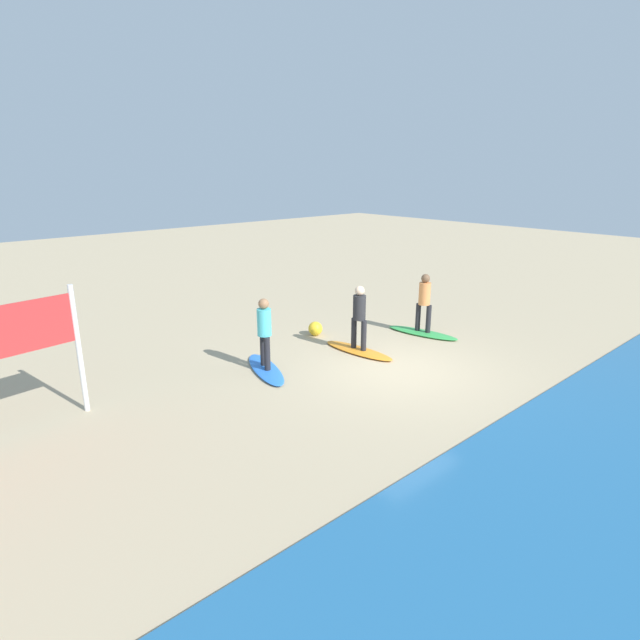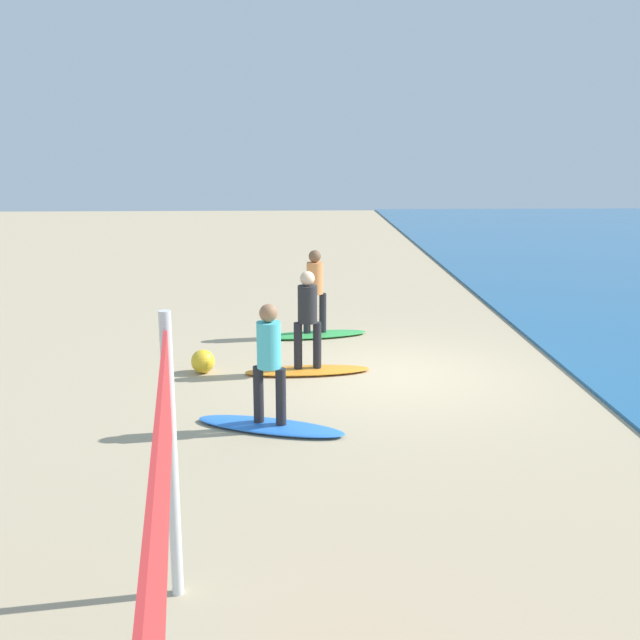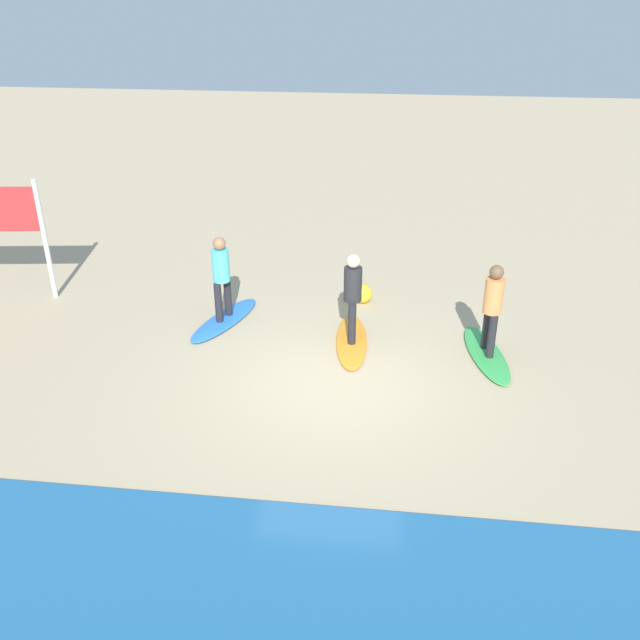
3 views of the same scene
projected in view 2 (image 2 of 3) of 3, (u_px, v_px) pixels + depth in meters
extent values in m
plane|color=tan|center=(390.00, 375.00, 12.54)|extent=(60.00, 60.00, 0.00)
ellipsoid|color=green|center=(315.00, 334.00, 14.99)|extent=(0.94, 2.17, 0.09)
cylinder|color=#232328|center=(323.00, 313.00, 14.93)|extent=(0.14, 0.14, 0.78)
cylinder|color=#232328|center=(307.00, 314.00, 14.86)|extent=(0.14, 0.14, 0.78)
cylinder|color=#E58C4C|center=(315.00, 278.00, 14.73)|extent=(0.32, 0.32, 0.62)
sphere|color=brown|center=(315.00, 256.00, 14.63)|extent=(0.24, 0.24, 0.24)
ellipsoid|color=orange|center=(308.00, 370.00, 12.66)|extent=(0.72, 2.14, 0.09)
cylinder|color=#232328|center=(317.00, 345.00, 12.57)|extent=(0.14, 0.14, 0.78)
cylinder|color=#232328|center=(298.00, 346.00, 12.54)|extent=(0.14, 0.14, 0.78)
cylinder|color=#262628|center=(307.00, 304.00, 12.39)|extent=(0.32, 0.32, 0.62)
sphere|color=beige|center=(307.00, 278.00, 12.29)|extent=(0.24, 0.24, 0.24)
ellipsoid|color=blue|center=(270.00, 426.00, 10.20)|extent=(1.23, 2.17, 0.09)
cylinder|color=#232328|center=(281.00, 397.00, 10.05)|extent=(0.14, 0.14, 0.78)
cylinder|color=#232328|center=(258.00, 394.00, 10.15)|extent=(0.14, 0.14, 0.78)
cylinder|color=#4CC6D1|center=(269.00, 345.00, 9.94)|extent=(0.32, 0.32, 0.62)
sphere|color=#9E704C|center=(268.00, 313.00, 9.84)|extent=(0.24, 0.24, 0.24)
cylinder|color=silver|center=(172.00, 458.00, 6.23)|extent=(0.10, 0.10, 2.50)
sphere|color=yellow|center=(203.00, 361.00, 12.64)|extent=(0.40, 0.40, 0.40)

